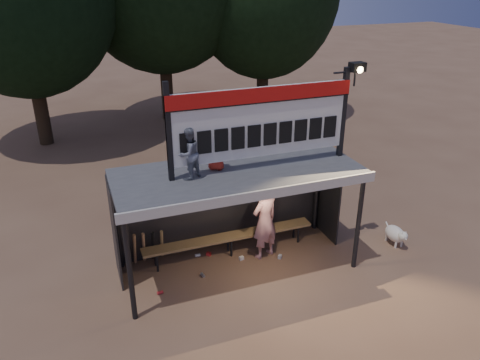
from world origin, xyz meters
TOP-DOWN VIEW (x-y plane):
  - ground at (0.00, 0.00)m, footprint 80.00×80.00m
  - player at (0.71, 0.19)m, footprint 0.77×0.63m
  - child_a at (-1.01, -0.04)m, footprint 0.62×0.59m
  - child_b at (-0.38, 0.20)m, footprint 0.50×0.43m
  - dugout_shelter at (0.00, 0.24)m, footprint 5.10×2.08m
  - scoreboard_assembly at (0.56, -0.01)m, footprint 4.10×0.27m
  - bench at (0.00, 0.55)m, footprint 4.00×0.35m
  - dog at (3.83, -0.46)m, footprint 0.36×0.81m
  - bats at (-1.80, 0.82)m, footprint 0.69×0.35m
  - litter at (-0.43, 0.18)m, footprint 2.94×1.11m

SIDE VIEW (x-z plane):
  - ground at x=0.00m, z-range 0.00..0.00m
  - litter at x=-0.43m, z-range 0.00..0.08m
  - dog at x=3.83m, z-range 0.03..0.53m
  - bats at x=-1.80m, z-range 0.01..0.85m
  - bench at x=0.00m, z-range 0.19..0.67m
  - player at x=0.71m, z-range 0.00..1.83m
  - dugout_shelter at x=0.00m, z-range 0.69..3.01m
  - child_b at x=-0.38m, z-range 2.32..3.18m
  - child_a at x=-1.01m, z-range 2.32..3.34m
  - scoreboard_assembly at x=0.56m, z-range 2.33..4.32m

